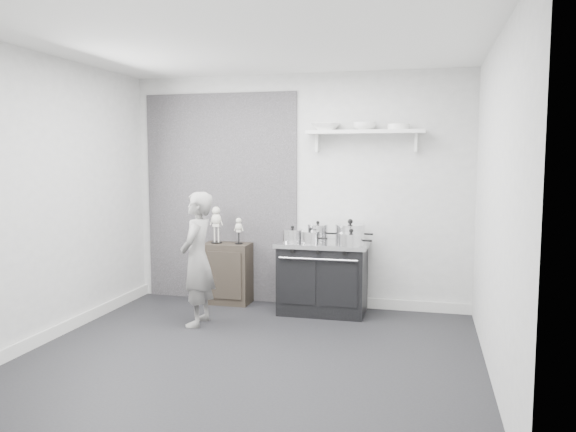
# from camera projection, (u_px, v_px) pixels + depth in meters

# --- Properties ---
(ground) EXTENTS (4.00, 4.00, 0.00)m
(ground) POSITION_uv_depth(u_px,v_px,m) (251.00, 354.00, 4.98)
(ground) COLOR black
(ground) RESTS_ON ground
(room_shell) EXTENTS (4.02, 3.62, 2.71)m
(room_shell) POSITION_uv_depth(u_px,v_px,m) (246.00, 169.00, 4.98)
(room_shell) COLOR #B3B3B0
(room_shell) RESTS_ON ground
(wall_shelf) EXTENTS (1.30, 0.26, 0.24)m
(wall_shelf) POSITION_uv_depth(u_px,v_px,m) (365.00, 133.00, 6.20)
(wall_shelf) COLOR white
(wall_shelf) RESTS_ON room_shell
(stove) EXTENTS (1.00, 0.63, 0.80)m
(stove) POSITION_uv_depth(u_px,v_px,m) (323.00, 277.00, 6.28)
(stove) COLOR black
(stove) RESTS_ON ground
(side_cabinet) EXTENTS (0.55, 0.32, 0.72)m
(side_cabinet) POSITION_uv_depth(u_px,v_px,m) (227.00, 273.00, 6.69)
(side_cabinet) COLOR black
(side_cabinet) RESTS_ON ground
(child) EXTENTS (0.36, 0.52, 1.39)m
(child) POSITION_uv_depth(u_px,v_px,m) (197.00, 259.00, 5.79)
(child) COLOR gray
(child) RESTS_ON ground
(pot_front_left) EXTENTS (0.31, 0.22, 0.18)m
(pot_front_left) POSITION_uv_depth(u_px,v_px,m) (293.00, 236.00, 6.21)
(pot_front_left) COLOR silver
(pot_front_left) RESTS_ON stove
(pot_back_left) EXTENTS (0.32, 0.23, 0.22)m
(pot_back_left) POSITION_uv_depth(u_px,v_px,m) (318.00, 232.00, 6.33)
(pot_back_left) COLOR silver
(pot_back_left) RESTS_ON stove
(pot_back_right) EXTENTS (0.42, 0.34, 0.25)m
(pot_back_right) POSITION_uv_depth(u_px,v_px,m) (350.00, 233.00, 6.25)
(pot_back_right) COLOR silver
(pot_back_right) RESTS_ON stove
(pot_front_right) EXTENTS (0.36, 0.27, 0.18)m
(pot_front_right) POSITION_uv_depth(u_px,v_px,m) (351.00, 239.00, 5.95)
(pot_front_right) COLOR silver
(pot_front_right) RESTS_ON stove
(pot_front_center) EXTENTS (0.30, 0.21, 0.17)m
(pot_front_center) POSITION_uv_depth(u_px,v_px,m) (310.00, 237.00, 6.11)
(pot_front_center) COLOR silver
(pot_front_center) RESTS_ON stove
(skeleton_full) EXTENTS (0.14, 0.09, 0.51)m
(skeleton_full) POSITION_uv_depth(u_px,v_px,m) (216.00, 222.00, 6.66)
(skeleton_full) COLOR beige
(skeleton_full) RESTS_ON side_cabinet
(skeleton_torso) EXTENTS (0.10, 0.06, 0.35)m
(skeleton_torso) POSITION_uv_depth(u_px,v_px,m) (239.00, 229.00, 6.60)
(skeleton_torso) COLOR beige
(skeleton_torso) RESTS_ON side_cabinet
(bowl_large) EXTENTS (0.32, 0.32, 0.08)m
(bowl_large) POSITION_uv_depth(u_px,v_px,m) (326.00, 127.00, 6.29)
(bowl_large) COLOR white
(bowl_large) RESTS_ON wall_shelf
(bowl_small) EXTENTS (0.26, 0.26, 0.08)m
(bowl_small) POSITION_uv_depth(u_px,v_px,m) (365.00, 126.00, 6.19)
(bowl_small) COLOR white
(bowl_small) RESTS_ON wall_shelf
(plate_stack) EXTENTS (0.24, 0.24, 0.06)m
(plate_stack) POSITION_uv_depth(u_px,v_px,m) (398.00, 127.00, 6.10)
(plate_stack) COLOR white
(plate_stack) RESTS_ON wall_shelf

